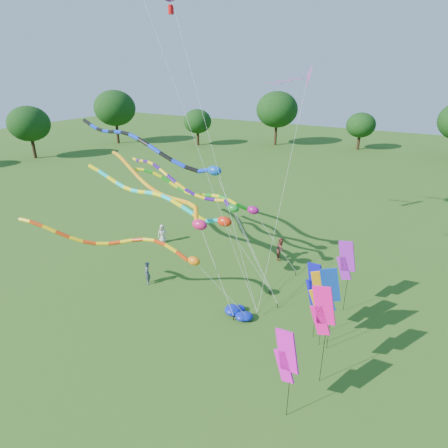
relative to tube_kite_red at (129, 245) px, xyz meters
The scene contains 19 objects.
ground 6.06m from the tube_kite_red, 15.74° to the right, with size 160.00×160.00×0.00m, color #255115.
tree_ring 5.55m from the tube_kite_red, 17.57° to the left, with size 114.96×120.97×9.72m.
tube_kite_red is the anchor object (origin of this frame).
tube_kite_orange 5.86m from the tube_kite_red, 110.20° to the left, with size 15.08×6.74×7.67m.
tube_kite_purple 6.36m from the tube_kite_red, 93.04° to the left, with size 14.05×3.84×7.71m.
tube_kite_blue 8.23m from the tube_kite_red, 117.40° to the left, with size 17.97×2.78×10.01m.
tube_kite_cyan 5.21m from the tube_kite_red, 102.40° to the left, with size 14.89×1.16×7.12m.
tube_kite_green 7.92m from the tube_kite_red, 87.79° to the left, with size 12.70×1.28×6.80m.
delta_kite_high_c 12.98m from the tube_kite_red, 37.50° to the left, with size 2.95×3.77×13.62m.
banner_pole_orange 10.59m from the tube_kite_red, 12.16° to the left, with size 1.10×0.52×4.45m.
banner_pole_blue_b 10.97m from the tube_kite_red, 11.53° to the left, with size 1.13×0.44×4.72m.
banner_pole_magenta_b 11.05m from the tube_kite_red, ahead, with size 1.16×0.08×5.04m.
banner_pole_blue_a 10.30m from the tube_kite_red, 16.14° to the left, with size 1.12×0.48×4.39m.
banner_pole_violet 12.25m from the tube_kite_red, 29.41° to the left, with size 1.16×0.21×4.53m.
banner_pole_magenta_a 10.78m from the tube_kite_red, 13.62° to the right, with size 1.15×0.31×4.22m.
blue_nylon_heap 7.38m from the tube_kite_red, 23.96° to the left, with size 1.09×1.39×0.43m.
person_a 9.68m from the tube_kite_red, 118.49° to the left, with size 0.76×0.50×1.56m, color silver.
person_b 4.33m from the tube_kite_red, 115.24° to the left, with size 0.58×0.38×1.59m, color #3F4858.
person_c 11.84m from the tube_kite_red, 62.91° to the left, with size 0.84×0.65×1.73m, color brown.
Camera 1 is at (9.83, -12.42, 13.40)m, focal length 30.00 mm.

